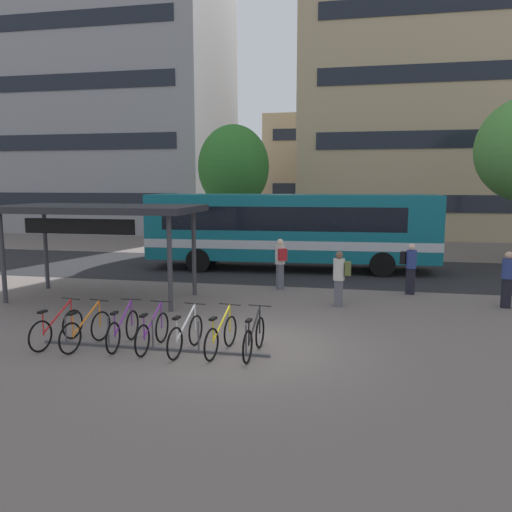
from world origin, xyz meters
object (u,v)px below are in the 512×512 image
object	(u,v)px
parked_bicycle_purple_3	(153,332)
commuter_maroon_pack_2	(509,275)
parked_bicycle_red_0	(57,329)
transit_shelter	(99,212)
parked_bicycle_yellow_5	(221,336)
street_tree_0	(234,167)
commuter_olive_pack_0	(340,275)
parked_bicycle_purple_2	(123,330)
parked_bicycle_black_6	(254,338)
parked_bicycle_white_4	(186,335)
city_bus	(292,228)
commuter_black_pack_3	(410,265)
parked_bicycle_orange_1	(86,331)
commuter_red_pack_1	(280,260)

from	to	relation	value
parked_bicycle_purple_3	commuter_maroon_pack_2	size ratio (longest dim) A/B	1.02
parked_bicycle_red_0	transit_shelter	bearing A→B (deg)	25.45
parked_bicycle_yellow_5	street_tree_0	bearing A→B (deg)	21.46
parked_bicycle_purple_3	commuter_maroon_pack_2	bearing A→B (deg)	-55.35
commuter_olive_pack_0	commuter_maroon_pack_2	distance (m)	4.95
parked_bicycle_purple_2	commuter_maroon_pack_2	bearing A→B (deg)	-61.48
parked_bicycle_black_6	parked_bicycle_white_4	bearing A→B (deg)	97.41
commuter_olive_pack_0	commuter_maroon_pack_2	world-z (taller)	commuter_maroon_pack_2
city_bus	parked_bicycle_purple_2	xyz separation A→B (m)	(-2.41, -10.93, -1.39)
parked_bicycle_yellow_5	commuter_olive_pack_0	size ratio (longest dim) A/B	1.03
commuter_maroon_pack_2	commuter_black_pack_3	size ratio (longest dim) A/B	0.99
parked_bicycle_yellow_5	city_bus	bearing A→B (deg)	7.83
city_bus	parked_bicycle_purple_3	distance (m)	11.20
parked_bicycle_white_4	parked_bicycle_black_6	distance (m)	1.51
transit_shelter	commuter_olive_pack_0	bearing A→B (deg)	3.76
transit_shelter	parked_bicycle_black_6	bearing A→B (deg)	-36.46
parked_bicycle_purple_3	commuter_black_pack_3	xyz separation A→B (m)	(6.15, 6.99, 0.60)
parked_bicycle_purple_2	commuter_black_pack_3	world-z (taller)	commuter_black_pack_3
parked_bicycle_orange_1	commuter_black_pack_3	distance (m)	10.51
commuter_olive_pack_0	commuter_maroon_pack_2	xyz separation A→B (m)	(4.89, 0.79, 0.02)
parked_bicycle_orange_1	parked_bicycle_black_6	bearing A→B (deg)	-76.90
parked_bicycle_red_0	parked_bicycle_yellow_5	size ratio (longest dim) A/B	1.00
parked_bicycle_purple_2	street_tree_0	distance (m)	19.16
transit_shelter	parked_bicycle_purple_2	bearing A→B (deg)	-57.01
parked_bicycle_white_4	transit_shelter	xyz separation A→B (m)	(-4.32, 4.37, 2.40)
transit_shelter	commuter_black_pack_3	bearing A→B (deg)	15.22
parked_bicycle_purple_3	parked_bicycle_white_4	bearing A→B (deg)	-91.72
parked_bicycle_purple_3	parked_bicycle_white_4	distance (m)	0.79
parked_bicycle_yellow_5	street_tree_0	distance (m)	19.54
commuter_olive_pack_0	street_tree_0	bearing A→B (deg)	-66.99
commuter_olive_pack_0	commuter_red_pack_1	xyz separation A→B (m)	(-2.11, 2.03, 0.07)
city_bus	commuter_maroon_pack_2	bearing A→B (deg)	-40.08
city_bus	commuter_maroon_pack_2	world-z (taller)	city_bus
city_bus	parked_bicycle_purple_2	distance (m)	11.28
city_bus	parked_bicycle_purple_3	bearing A→B (deg)	-101.93
parked_bicycle_white_4	commuter_olive_pack_0	distance (m)	5.84
commuter_red_pack_1	commuter_black_pack_3	bearing A→B (deg)	-116.07
parked_bicycle_purple_2	commuter_olive_pack_0	distance (m)	6.71
city_bus	transit_shelter	world-z (taller)	city_bus
transit_shelter	commuter_black_pack_3	world-z (taller)	transit_shelter
parked_bicycle_black_6	commuter_red_pack_1	size ratio (longest dim) A/B	0.97
parked_bicycle_orange_1	parked_bicycle_white_4	size ratio (longest dim) A/B	0.99
commuter_red_pack_1	commuter_black_pack_3	distance (m)	4.33
parked_bicycle_red_0	parked_bicycle_orange_1	world-z (taller)	same
transit_shelter	parked_bicycle_red_0	bearing A→B (deg)	-74.36
commuter_red_pack_1	street_tree_0	bearing A→B (deg)	-6.51
transit_shelter	commuter_olive_pack_0	distance (m)	7.70
city_bus	commuter_black_pack_3	size ratio (longest dim) A/B	7.15
city_bus	parked_bicycle_orange_1	bearing A→B (deg)	-109.28
commuter_maroon_pack_2	parked_bicycle_white_4	bearing A→B (deg)	40.59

